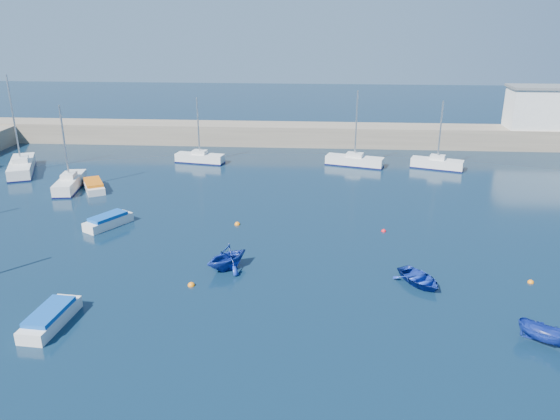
# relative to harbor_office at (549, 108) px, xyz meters

# --- Properties ---
(ground) EXTENTS (220.00, 220.00, 0.00)m
(ground) POSITION_rel_harbor_office_xyz_m (-30.00, -46.00, -5.10)
(ground) COLOR #0B2033
(ground) RESTS_ON ground
(back_wall) EXTENTS (96.00, 4.50, 2.60)m
(back_wall) POSITION_rel_harbor_office_xyz_m (-30.00, 0.00, -3.80)
(back_wall) COLOR #7B6F5E
(back_wall) RESTS_ON ground
(harbor_office) EXTENTS (10.00, 4.00, 5.00)m
(harbor_office) POSITION_rel_harbor_office_xyz_m (0.00, 0.00, 0.00)
(harbor_office) COLOR silver
(harbor_office) RESTS_ON back_wall
(sailboat_3) EXTENTS (2.63, 6.41, 8.31)m
(sailboat_3) POSITION_rel_harbor_office_xyz_m (-53.44, -21.01, -4.45)
(sailboat_3) COLOR silver
(sailboat_3) RESTS_ON ground
(sailboat_4) EXTENTS (5.28, 8.29, 10.49)m
(sailboat_4) POSITION_rel_harbor_office_xyz_m (-61.29, -15.59, -4.42)
(sailboat_4) COLOR silver
(sailboat_4) RESTS_ON ground
(sailboat_5) EXTENTS (5.83, 2.58, 7.53)m
(sailboat_5) POSITION_rel_harbor_office_xyz_m (-42.66, -10.27, -4.52)
(sailboat_5) COLOR silver
(sailboat_5) RESTS_ON ground
(sailboat_6) EXTENTS (6.73, 3.56, 8.50)m
(sailboat_6) POSITION_rel_harbor_office_xyz_m (-24.77, -10.25, -4.52)
(sailboat_6) COLOR silver
(sailboat_6) RESTS_ON ground
(sailboat_7) EXTENTS (5.83, 3.31, 7.57)m
(sailboat_7) POSITION_rel_harbor_office_xyz_m (-15.63, -10.95, -4.48)
(sailboat_7) COLOR silver
(sailboat_7) RESTS_ON ground
(motorboat_0) EXTENTS (1.88, 4.49, 0.98)m
(motorboat_0) POSITION_rel_harbor_office_xyz_m (-43.76, -45.39, -4.64)
(motorboat_0) COLOR silver
(motorboat_0) RESTS_ON ground
(motorboat_1) EXTENTS (3.33, 4.21, 1.00)m
(motorboat_1) POSITION_rel_harbor_office_xyz_m (-45.99, -30.53, -4.63)
(motorboat_1) COLOR silver
(motorboat_1) RESTS_ON ground
(motorboat_2) EXTENTS (3.60, 4.73, 0.93)m
(motorboat_2) POSITION_rel_harbor_office_xyz_m (-51.00, -21.15, -4.66)
(motorboat_2) COLOR silver
(motorboat_2) RESTS_ON ground
(dinghy_center) EXTENTS (3.93, 4.29, 0.73)m
(dinghy_center) POSITION_rel_harbor_office_xyz_m (-22.22, -38.94, -4.74)
(dinghy_center) COLOR navy
(dinghy_center) RESTS_ON ground
(dinghy_left) EXTENTS (4.39, 4.43, 1.77)m
(dinghy_left) POSITION_rel_harbor_office_xyz_m (-35.01, -37.62, -4.22)
(dinghy_left) COLOR navy
(dinghy_left) RESTS_ON ground
(dinghy_right) EXTENTS (3.07, 2.61, 1.14)m
(dinghy_right) POSITION_rel_harbor_office_xyz_m (-16.69, -45.39, -4.53)
(dinghy_right) COLOR navy
(dinghy_right) RESTS_ON ground
(buoy_0) EXTENTS (0.48, 0.48, 0.48)m
(buoy_0) POSITION_rel_harbor_office_xyz_m (-36.90, -40.23, -5.10)
(buoy_0) COLOR orange
(buoy_0) RESTS_ON ground
(buoy_1) EXTENTS (0.39, 0.39, 0.39)m
(buoy_1) POSITION_rel_harbor_office_xyz_m (-23.53, -30.06, -5.10)
(buoy_1) COLOR red
(buoy_1) RESTS_ON ground
(buoy_2) EXTENTS (0.40, 0.40, 0.40)m
(buoy_2) POSITION_rel_harbor_office_xyz_m (-14.91, -38.26, -5.10)
(buoy_2) COLOR orange
(buoy_2) RESTS_ON ground
(buoy_3) EXTENTS (0.47, 0.47, 0.47)m
(buoy_3) POSITION_rel_harbor_office_xyz_m (-35.49, -29.42, -5.10)
(buoy_3) COLOR orange
(buoy_3) RESTS_ON ground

